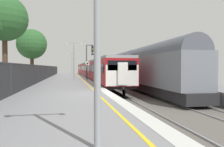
{
  "coord_description": "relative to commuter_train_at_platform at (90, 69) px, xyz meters",
  "views": [
    {
      "loc": [
        -2.05,
        -13.88,
        1.65
      ],
      "look_at": [
        1.61,
        5.28,
        1.13
      ],
      "focal_mm": 35.67,
      "sensor_mm": 36.0,
      "label": 1
    }
  ],
  "objects": [
    {
      "name": "ground",
      "position": [
        0.55,
        -32.59,
        -1.88
      ],
      "size": [
        17.4,
        110.0,
        1.21
      ],
      "color": "gray"
    },
    {
      "name": "commuter_train_at_platform",
      "position": [
        0.0,
        0.0,
        0.0
      ],
      "size": [
        2.83,
        58.86,
        3.81
      ],
      "color": "maroon",
      "rests_on": "ground"
    },
    {
      "name": "freight_train_adjacent_track",
      "position": [
        4.0,
        -5.37,
        0.41
      ],
      "size": [
        2.6,
        57.33,
        4.88
      ],
      "color": "#232326",
      "rests_on": "ground"
    },
    {
      "name": "signal_gantry",
      "position": [
        -1.47,
        -14.28,
        1.83
      ],
      "size": [
        1.1,
        0.24,
        4.95
      ],
      "color": "#47474C",
      "rests_on": "ground"
    },
    {
      "name": "speed_limit_sign",
      "position": [
        -1.85,
        -17.24,
        0.33
      ],
      "size": [
        0.59,
        0.08,
        2.5
      ],
      "color": "#59595B",
      "rests_on": "ground"
    },
    {
      "name": "platform_lamp_mid",
      "position": [
        -3.6,
        -17.74,
        1.66
      ],
      "size": [
        2.0,
        0.2,
        4.87
      ],
      "color": "#93999E",
      "rests_on": "ground"
    },
    {
      "name": "platform_lamp_far",
      "position": [
        -3.6,
        6.55,
        1.8
      ],
      "size": [
        2.0,
        0.2,
        5.13
      ],
      "color": "#93999E",
      "rests_on": "ground"
    },
    {
      "name": "platform_back_fence",
      "position": [
        -7.55,
        -32.59,
        -0.26
      ],
      "size": [
        0.07,
        99.0,
        1.93
      ],
      "color": "#282B2D",
      "rests_on": "ground"
    },
    {
      "name": "background_tree_left",
      "position": [
        -8.74,
        -17.85,
        3.11
      ],
      "size": [
        3.62,
        3.62,
        6.33
      ],
      "color": "#473323",
      "rests_on": "ground"
    },
    {
      "name": "background_tree_centre",
      "position": [
        -9.03,
        -28.72,
        3.92
      ],
      "size": [
        3.42,
        3.46,
        7.06
      ],
      "color": "#473323",
      "rests_on": "ground"
    }
  ]
}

